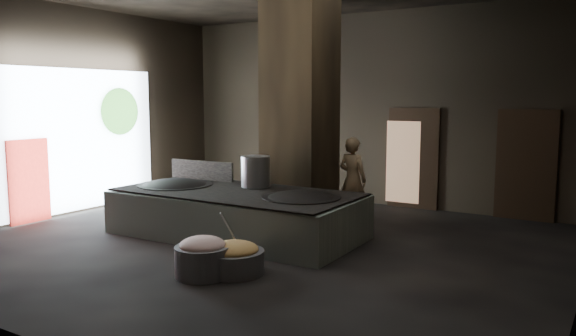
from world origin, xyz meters
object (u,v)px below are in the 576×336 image
Objects in this scene: stock_pot at (255,172)px; cook at (353,179)px; meat_basin at (203,261)px; hearth_platform at (236,214)px; veg_basin at (233,262)px; wok_left at (175,189)px; wok_right at (301,202)px.

cook is at bearing 53.25° from stock_pot.
meat_basin is (-0.28, -4.38, -0.65)m from cook.
hearth_platform is 7.67× the size of stock_pot.
cook is 1.93× the size of veg_basin.
wok_left is at bearing 48.89° from cook.
stock_pot is 0.66× the size of veg_basin.
cook is at bearing 86.37° from meat_basin.
stock_pot is (1.50, 0.60, 0.38)m from wok_left.
veg_basin is at bearing -91.39° from wok_right.
stock_pot is at bearing 21.80° from wok_left.
wok_left is at bearing -158.20° from stock_pot.
wok_left is at bearing -177.95° from wok_right.
veg_basin is 1.13× the size of meat_basin.
wok_right is 1.44m from stock_pot.
wok_right reaches higher than hearth_platform.
veg_basin is at bearing -62.02° from stock_pot.
wok_left reaches higher than veg_basin.
cook is (1.30, 2.22, 0.47)m from hearth_platform.
stock_pot is 0.74× the size of meat_basin.
stock_pot reaches higher than wok_left.
veg_basin is (-0.05, -1.86, -0.58)m from wok_right.
meat_basin is at bearing -65.99° from hearth_platform.
hearth_platform is at bearing 1.97° from wok_left.
stock_pot is (0.05, 0.55, 0.74)m from hearth_platform.
cook reaches higher than stock_pot.
wok_left reaches higher than hearth_platform.
veg_basin is at bearing -32.59° from wok_left.
veg_basin is (0.01, -4.03, -0.70)m from cook.
hearth_platform is at bearing -95.19° from stock_pot.
stock_pot is at bearing 158.96° from wok_right.
hearth_platform is at bearing 125.77° from veg_basin.
cook is at bearing 58.39° from hearth_platform.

